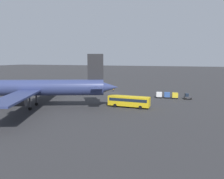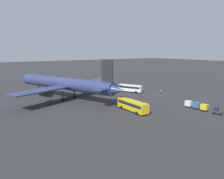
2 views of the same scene
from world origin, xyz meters
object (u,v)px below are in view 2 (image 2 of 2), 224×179
object	(u,v)px
shuttle_bus_near	(130,88)
cargo_cart_yellow	(204,107)
shuttle_bus_far	(132,105)
baggage_tug	(217,111)
cargo_cart_white	(189,104)
worker_person	(161,92)
cargo_cart_blue	(197,105)
airplane	(65,84)

from	to	relation	value
shuttle_bus_near	cargo_cart_yellow	distance (m)	35.80
shuttle_bus_far	baggage_tug	xyz separation A→B (m)	(-16.20, -17.86, -0.97)
baggage_tug	cargo_cart_white	bearing A→B (deg)	-13.46
shuttle_bus_near	worker_person	world-z (taller)	shuttle_bus_near
worker_person	cargo_cart_blue	world-z (taller)	cargo_cart_blue
shuttle_bus_far	baggage_tug	distance (m)	24.13
baggage_tug	cargo_cart_yellow	world-z (taller)	baggage_tug
worker_person	cargo_cart_blue	bearing A→B (deg)	159.04
baggage_tug	cargo_cart_blue	bearing A→B (deg)	-15.99
worker_person	cargo_cart_yellow	xyz separation A→B (m)	(-25.32, 8.91, 0.32)
airplane	shuttle_bus_near	world-z (taller)	airplane
cargo_cart_blue	cargo_cart_yellow	bearing A→B (deg)	174.73
shuttle_bus_near	baggage_tug	size ratio (longest dim) A/B	3.98
cargo_cart_yellow	cargo_cart_blue	size ratio (longest dim) A/B	1.00
airplane	cargo_cart_blue	distance (m)	45.93
shuttle_bus_far	cargo_cart_blue	world-z (taller)	shuttle_bus_far
shuttle_bus_near	baggage_tug	xyz separation A→B (m)	(-39.85, 0.81, -0.94)
worker_person	cargo_cart_yellow	distance (m)	26.84
cargo_cart_yellow	cargo_cart_white	size ratio (longest dim) A/B	1.00
airplane	cargo_cart_blue	size ratio (longest dim) A/B	23.05
airplane	cargo_cart_white	bearing A→B (deg)	-161.01
cargo_cart_white	baggage_tug	bearing A→B (deg)	-179.01
cargo_cart_blue	cargo_cart_white	bearing A→B (deg)	7.30
airplane	baggage_tug	xyz separation A→B (m)	(-43.12, -27.54, -4.74)
airplane	cargo_cart_yellow	size ratio (longest dim) A/B	23.05
airplane	shuttle_bus_far	distance (m)	28.85
baggage_tug	cargo_cart_white	xyz separation A→B (m)	(9.48, 0.16, 0.25)
shuttle_bus_near	worker_person	bearing A→B (deg)	-168.90
cargo_cart_yellow	cargo_cart_white	bearing A→B (deg)	1.03
baggage_tug	cargo_cart_white	distance (m)	9.48
shuttle_bus_near	cargo_cart_white	world-z (taller)	shuttle_bus_near
baggage_tug	cargo_cart_blue	xyz separation A→B (m)	(6.78, -0.18, 0.25)
cargo_cart_white	shuttle_bus_near	bearing A→B (deg)	-1.84
shuttle_bus_near	shuttle_bus_far	size ratio (longest dim) A/B	0.87
shuttle_bus_far	cargo_cart_blue	size ratio (longest dim) A/B	5.54
airplane	shuttle_bus_near	size ratio (longest dim) A/B	4.75
baggage_tug	cargo_cart_blue	world-z (taller)	baggage_tug
baggage_tug	worker_person	world-z (taller)	baggage_tug
cargo_cart_white	shuttle_bus_far	bearing A→B (deg)	69.19
airplane	cargo_cart_white	xyz separation A→B (m)	(-33.64, -27.37, -4.49)
airplane	cargo_cart_yellow	distance (m)	47.95
baggage_tug	worker_person	size ratio (longest dim) A/B	1.52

